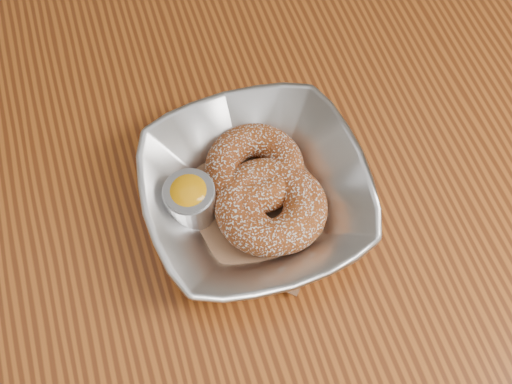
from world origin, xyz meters
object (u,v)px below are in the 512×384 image
object	(u,v)px
donut_back	(255,168)
donut_extra	(278,208)
table	(351,237)
serving_bowl	(256,194)
donut_front	(267,206)
ramekin	(190,199)

from	to	relation	value
donut_back	donut_extra	bearing A→B (deg)	-80.32
table	donut_back	size ratio (longest dim) A/B	12.41
serving_bowl	donut_extra	distance (m)	0.03
table	serving_bowl	size ratio (longest dim) A/B	5.64
table	donut_extra	xyz separation A→B (m)	(-0.09, 0.01, 0.13)
table	donut_front	size ratio (longest dim) A/B	12.03
serving_bowl	ramekin	xyz separation A→B (m)	(-0.06, 0.01, 0.01)
table	serving_bowl	world-z (taller)	serving_bowl
ramekin	table	bearing A→B (deg)	-12.78
table	donut_back	xyz separation A→B (m)	(-0.10, 0.05, 0.13)
ramekin	donut_front	bearing A→B (deg)	-21.87
donut_back	donut_front	world-z (taller)	donut_front
donut_front	ramekin	distance (m)	0.07
donut_back	donut_front	distance (m)	0.04
table	ramekin	distance (m)	0.22
table	donut_front	distance (m)	0.16
serving_bowl	ramekin	bearing A→B (deg)	170.18
donut_back	donut_extra	xyz separation A→B (m)	(0.01, -0.05, -0.00)
donut_front	ramekin	bearing A→B (deg)	158.13
donut_back	ramekin	distance (m)	0.07
donut_extra	donut_back	bearing A→B (deg)	99.68
donut_back	table	bearing A→B (deg)	-28.77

